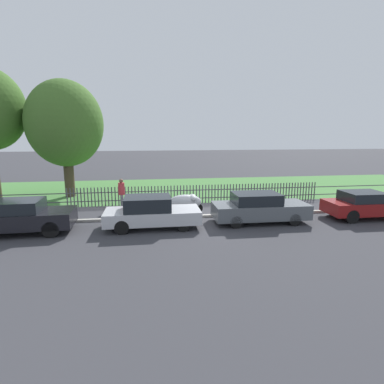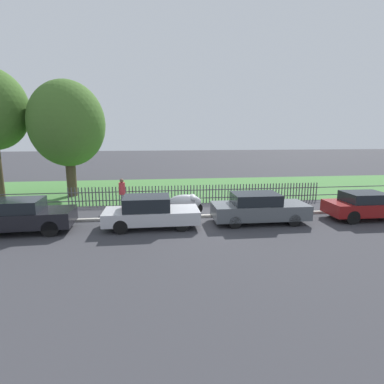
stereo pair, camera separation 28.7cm
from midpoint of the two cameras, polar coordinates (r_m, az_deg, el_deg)
The scene contains 11 objects.
ground_plane at distance 14.97m, azimuth 3.55°, elevation -4.88°, with size 120.00×120.00×0.00m, color #38383D.
kerb_stone at distance 15.05m, azimuth 3.48°, elevation -4.56°, with size 41.04×0.20×0.12m, color #B2ADA3.
grass_strip at distance 22.76m, azimuth -0.18°, elevation 0.69°, with size 41.04×9.88×0.01m, color #477F3D.
park_fence at distance 17.86m, azimuth 1.72°, elevation -0.41°, with size 41.04×0.05×1.11m.
parked_car_silver_hatchback at distance 14.40m, azimuth -29.10°, elevation -3.93°, with size 4.04×1.86×1.42m.
parked_car_black_saloon at distance 13.38m, azimuth -7.35°, elevation -3.78°, with size 4.17×1.72×1.41m.
parked_car_navy_estate at distance 14.33m, azimuth 13.13°, elevation -2.97°, with size 4.41×1.75×1.40m.
parked_car_red_compact at distance 16.89m, azimuth 30.69°, elevation -2.20°, with size 3.90×1.74×1.33m.
covered_motorcycle at distance 15.40m, azimuth -0.74°, elevation -1.97°, with size 1.91×0.80×1.04m.
tree_behind_motorcycle at distance 21.17m, azimuth -22.31°, elevation 11.86°, with size 4.74×4.74×7.46m.
pedestrian_near_fence at distance 16.87m, azimuth -12.69°, elevation 0.03°, with size 0.35×0.39×1.69m.
Camera 2 is at (-2.54, -14.16, 4.12)m, focal length 28.00 mm.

